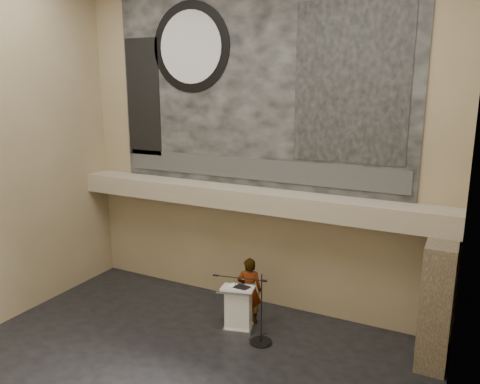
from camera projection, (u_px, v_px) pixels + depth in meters
The scene contains 18 objects.
floor at pixel (168, 379), 9.38m from camera, with size 10.00×10.00×0.00m, color black.
wall_back at pixel (254, 145), 11.89m from camera, with size 10.00×0.02×8.50m, color #887856.
wall_right at pixel (467, 203), 6.22m from camera, with size 0.02×8.00×8.50m, color #887856.
soffit at pixel (247, 198), 11.84m from camera, with size 10.00×0.80×0.50m, color gray.
sprinkler_left at pixel (193, 202), 12.56m from camera, with size 0.04×0.04×0.06m, color #B2893D.
sprinkler_right at pixel (318, 219), 11.02m from camera, with size 0.04×0.04×0.06m, color #B2893D.
banner at pixel (254, 87), 11.53m from camera, with size 8.00×0.05×5.00m, color black.
banner_text_strip at pixel (253, 169), 11.97m from camera, with size 7.76×0.02×0.55m, color #313131.
banner_clock_rim at pixel (191, 47), 12.06m from camera, with size 2.30×2.30×0.02m, color black.
banner_clock_face at pixel (190, 47), 12.04m from camera, with size 1.84×1.84×0.02m, color silver.
banner_building_print at pixel (351, 83), 10.42m from camera, with size 2.60×0.02×3.60m, color black.
banner_brick_print at pixel (143, 98), 13.06m from camera, with size 1.10×0.02×3.20m, color black.
stone_pier at pixel (437, 301), 9.77m from camera, with size 0.60×1.40×2.70m, color #453A2B.
lectern at pixel (238, 308), 11.18m from camera, with size 0.88×0.72×1.14m.
binder at pixel (242, 287), 10.98m from camera, with size 0.33×0.26×0.04m, color black.
papers at pixel (233, 285), 11.12m from camera, with size 0.19×0.26×0.01m, color white.
speaker_person at pixel (249, 290), 11.47m from camera, with size 0.61×0.40×1.68m, color white.
mic_stand at pixel (260, 332), 10.67m from camera, with size 1.37×0.52×1.68m.
Camera 1 is at (5.02, -6.74, 5.80)m, focal length 35.00 mm.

